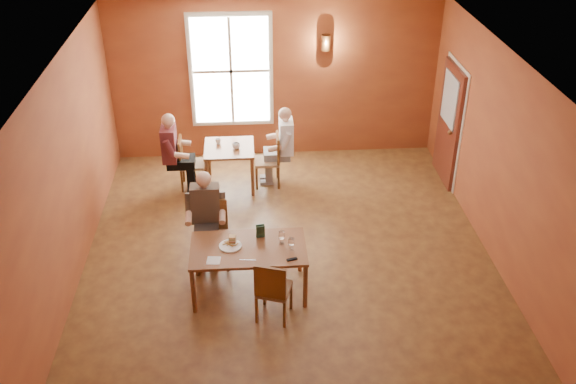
{
  "coord_description": "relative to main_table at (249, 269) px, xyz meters",
  "views": [
    {
      "loc": [
        -0.56,
        -7.65,
        5.71
      ],
      "look_at": [
        0.0,
        0.2,
        1.05
      ],
      "focal_mm": 40.0,
      "sensor_mm": 36.0,
      "label": 1
    }
  ],
  "objects": [
    {
      "name": "second_table",
      "position": [
        -0.28,
        2.95,
        0.01
      ],
      "size": [
        0.85,
        0.85,
        0.75
      ],
      "primitive_type": null,
      "color": "brown",
      "rests_on": "ground"
    },
    {
      "name": "plate_food",
      "position": [
        -0.24,
        0.04,
        0.38
      ],
      "size": [
        0.4,
        0.4,
        0.04
      ],
      "primitive_type": "cylinder",
      "rotation": [
        0.0,
        0.0,
        -0.4
      ],
      "color": "white",
      "rests_on": "main_table"
    },
    {
      "name": "wall_sconce",
      "position": [
        1.49,
        4.06,
        1.84
      ],
      "size": [
        0.16,
        0.16,
        0.28
      ],
      "primitive_type": "cylinder",
      "color": "brown",
      "rests_on": "wall_back"
    },
    {
      "name": "chair_empty",
      "position": [
        0.31,
        -0.54,
        0.1
      ],
      "size": [
        0.51,
        0.51,
        0.92
      ],
      "primitive_type": null,
      "rotation": [
        0.0,
        0.0,
        -0.31
      ],
      "color": "brown",
      "rests_on": "ground"
    },
    {
      "name": "diner_maroon",
      "position": [
        -0.96,
        2.95,
        0.33
      ],
      "size": [
        0.56,
        0.56,
        1.39
      ],
      "primitive_type": null,
      "rotation": [
        0.0,
        0.0,
        -1.57
      ],
      "color": "#5A121D",
      "rests_on": "ground"
    },
    {
      "name": "cup_b",
      "position": [
        -0.46,
        3.1,
        0.43
      ],
      "size": [
        0.12,
        0.12,
        0.09
      ],
      "primitive_type": "imported",
      "rotation": [
        0.0,
        0.0,
        0.28
      ],
      "color": "white",
      "rests_on": "second_table"
    },
    {
      "name": "window",
      "position": [
        -0.21,
        4.11,
        1.34
      ],
      "size": [
        1.36,
        0.1,
        1.96
      ],
      "primitive_type": "cube",
      "color": "white",
      "rests_on": "wall_back"
    },
    {
      "name": "wall_left",
      "position": [
        -2.41,
        0.66,
        1.14
      ],
      "size": [
        0.04,
        7.0,
        3.0
      ],
      "primitive_type": "cube",
      "color": "brown",
      "rests_on": "ground"
    },
    {
      "name": "knife",
      "position": [
        -0.01,
        -0.28,
        0.36
      ],
      "size": [
        0.22,
        0.05,
        0.0
      ],
      "primitive_type": "cube",
      "rotation": [
        0.0,
        0.0,
        -0.14
      ],
      "color": "silver",
      "rests_on": "main_table"
    },
    {
      "name": "menu_stand",
      "position": [
        0.17,
        0.24,
        0.46
      ],
      "size": [
        0.12,
        0.08,
        0.19
      ],
      "primitive_type": "cube",
      "rotation": [
        0.0,
        0.0,
        0.17
      ],
      "color": "#192F1D",
      "rests_on": "main_table"
    },
    {
      "name": "wall_front",
      "position": [
        0.59,
        -2.84,
        1.14
      ],
      "size": [
        6.0,
        0.04,
        3.0
      ],
      "primitive_type": "cube",
      "color": "brown",
      "rests_on": "ground"
    },
    {
      "name": "main_table",
      "position": [
        0.0,
        0.0,
        0.0
      ],
      "size": [
        1.55,
        0.87,
        0.72
      ],
      "primitive_type": null,
      "color": "brown",
      "rests_on": "ground"
    },
    {
      "name": "goblet_a",
      "position": [
        0.45,
        0.06,
        0.47
      ],
      "size": [
        0.09,
        0.09,
        0.21
      ],
      "primitive_type": null,
      "rotation": [
        0.0,
        0.0,
        0.04
      ],
      "color": "white",
      "rests_on": "main_table"
    },
    {
      "name": "ground",
      "position": [
        0.59,
        0.66,
        -0.36
      ],
      "size": [
        6.0,
        7.0,
        0.01
      ],
      "primitive_type": "cube",
      "color": "brown",
      "rests_on": "ground"
    },
    {
      "name": "chair_diner_maroon",
      "position": [
        -0.93,
        2.95,
        0.1
      ],
      "size": [
        0.41,
        0.41,
        0.93
      ],
      "primitive_type": null,
      "rotation": [
        0.0,
        0.0,
        -1.57
      ],
      "color": "brown",
      "rests_on": "ground"
    },
    {
      "name": "wall_right",
      "position": [
        3.59,
        0.66,
        1.14
      ],
      "size": [
        0.04,
        7.0,
        3.0
      ],
      "primitive_type": "cube",
      "color": "brown",
      "rests_on": "ground"
    },
    {
      "name": "sunglasses",
      "position": [
        0.56,
        -0.31,
        0.37
      ],
      "size": [
        0.14,
        0.08,
        0.02
      ],
      "primitive_type": "cube",
      "rotation": [
        0.0,
        0.0,
        0.27
      ],
      "color": "black",
      "rests_on": "main_table"
    },
    {
      "name": "napkin",
      "position": [
        -0.45,
        -0.26,
        0.37
      ],
      "size": [
        0.19,
        0.19,
        0.01
      ],
      "primitive_type": "cube",
      "rotation": [
        0.0,
        0.0,
        -0.1
      ],
      "color": "white",
      "rests_on": "main_table"
    },
    {
      "name": "chair_diner_main",
      "position": [
        -0.5,
        0.65,
        0.13
      ],
      "size": [
        0.43,
        0.43,
        0.98
      ],
      "primitive_type": null,
      "rotation": [
        0.0,
        0.0,
        3.14
      ],
      "color": "#642C17",
      "rests_on": "ground"
    },
    {
      "name": "goblet_b",
      "position": [
        0.57,
        -0.09,
        0.46
      ],
      "size": [
        0.08,
        0.08,
        0.2
      ],
      "primitive_type": null,
      "rotation": [
        0.0,
        0.0,
        0.06
      ],
      "color": "white",
      "rests_on": "main_table"
    },
    {
      "name": "cup_a",
      "position": [
        -0.15,
        2.88,
        0.44
      ],
      "size": [
        0.15,
        0.15,
        0.1
      ],
      "primitive_type": "imported",
      "rotation": [
        0.0,
        0.0,
        -0.2
      ],
      "color": "white",
      "rests_on": "second_table"
    },
    {
      "name": "wall_back",
      "position": [
        0.59,
        4.16,
        1.14
      ],
      "size": [
        6.0,
        0.04,
        3.0
      ],
      "primitive_type": "cube",
      "color": "brown",
      "rests_on": "ground"
    },
    {
      "name": "ceiling",
      "position": [
        0.59,
        0.66,
        2.64
      ],
      "size": [
        6.0,
        7.0,
        0.04
      ],
      "primitive_type": "cube",
      "color": "white",
      "rests_on": "wall_back"
    },
    {
      "name": "diner_main",
      "position": [
        -0.5,
        0.62,
        0.31
      ],
      "size": [
        0.54,
        0.54,
        1.35
      ],
      "primitive_type": null,
      "rotation": [
        0.0,
        0.0,
        3.14
      ],
      "color": "#462F22",
      "rests_on": "ground"
    },
    {
      "name": "door",
      "position": [
        3.53,
        2.96,
        0.69
      ],
      "size": [
        0.12,
        1.04,
        2.1
      ],
      "primitive_type": "cube",
      "color": "maroon",
      "rests_on": "ground"
    },
    {
      "name": "sandwich",
      "position": [
        -0.21,
        0.11,
        0.42
      ],
      "size": [
        0.1,
        0.09,
        0.11
      ],
      "primitive_type": "cube",
      "rotation": [
        0.0,
        0.0,
        -0.11
      ],
      "color": "tan",
      "rests_on": "main_table"
    },
    {
      "name": "diner_white",
      "position": [
        0.4,
        2.95,
        0.32
      ],
      "size": [
        0.55,
        0.55,
        1.36
      ],
      "primitive_type": null,
      "rotation": [
        0.0,
        0.0,
        1.57
      ],
      "color": "silver",
      "rests_on": "ground"
    },
    {
      "name": "chair_diner_white",
      "position": [
        0.37,
        2.95,
        0.11
      ],
      "size": [
        0.42,
        0.42,
        0.95
      ],
      "primitive_type": null,
      "rotation": [
        0.0,
        0.0,
        1.57
      ],
      "color": "#41260D",
      "rests_on": "ground"
    }
  ]
}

